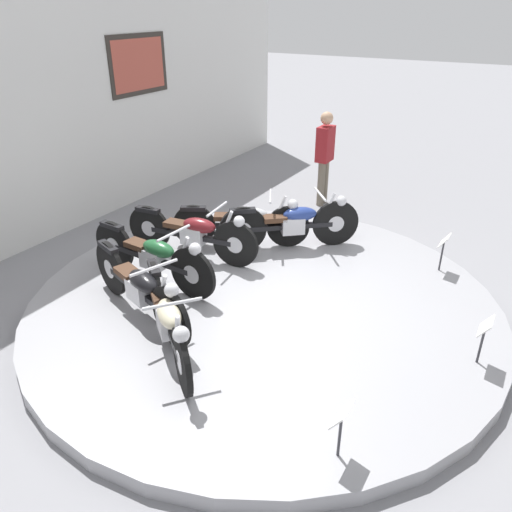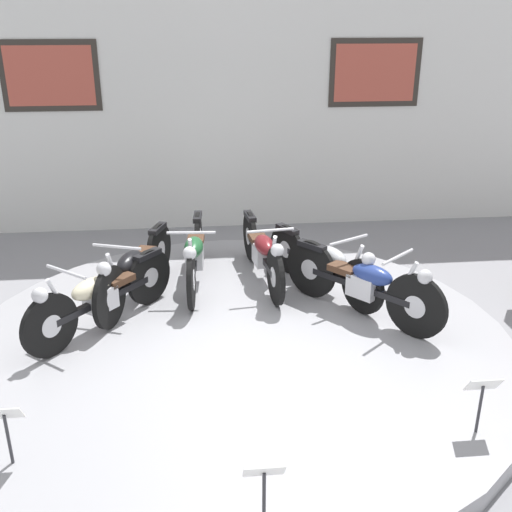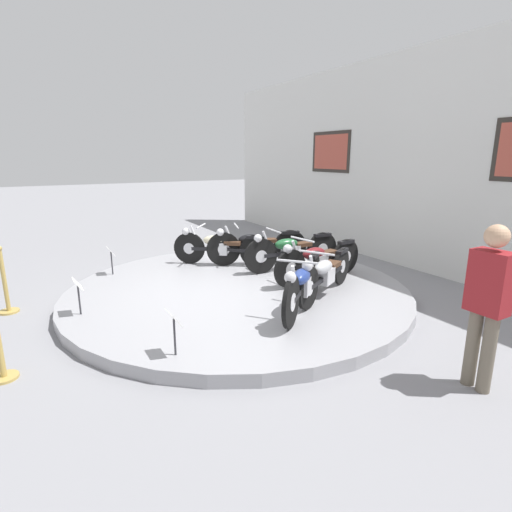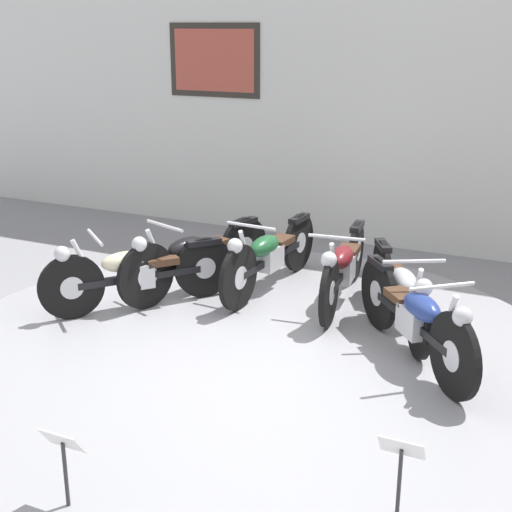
{
  "view_description": "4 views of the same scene",
  "coord_description": "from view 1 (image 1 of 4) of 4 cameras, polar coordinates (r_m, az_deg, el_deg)",
  "views": [
    {
      "loc": [
        -4.49,
        -2.54,
        3.35
      ],
      "look_at": [
        0.17,
        0.2,
        0.59
      ],
      "focal_mm": 35.0,
      "sensor_mm": 36.0,
      "label": 1
    },
    {
      "loc": [
        -0.34,
        -5.33,
        3.22
      ],
      "look_at": [
        0.24,
        0.44,
        0.86
      ],
      "focal_mm": 42.0,
      "sensor_mm": 36.0,
      "label": 2
    },
    {
      "loc": [
        5.65,
        -2.9,
        2.28
      ],
      "look_at": [
        -0.07,
        0.38,
        0.62
      ],
      "focal_mm": 28.0,
      "sensor_mm": 36.0,
      "label": 3
    },
    {
      "loc": [
        2.49,
        -5.16,
        2.85
      ],
      "look_at": [
        -0.14,
        0.44,
        0.84
      ],
      "focal_mm": 50.0,
      "sensor_mm": 36.0,
      "label": 4
    }
  ],
  "objects": [
    {
      "name": "visitor_standing",
      "position": [
        9.11,
        7.85,
        11.53
      ],
      "size": [
        0.36,
        0.22,
        1.68
      ],
      "color": "#6B6051",
      "rests_on": "ground_plane"
    },
    {
      "name": "motorcycle_green",
      "position": [
        6.28,
        -11.65,
        0.11
      ],
      "size": [
        0.54,
        2.01,
        0.81
      ],
      "color": "black",
      "rests_on": "display_platform"
    },
    {
      "name": "motorcycle_silver",
      "position": [
        7.15,
        -1.39,
        3.94
      ],
      "size": [
        0.99,
        1.75,
        0.78
      ],
      "color": "black",
      "rests_on": "display_platform"
    },
    {
      "name": "motorcycle_black",
      "position": [
        5.62,
        -13.15,
        -3.47
      ],
      "size": [
        0.75,
        1.93,
        0.81
      ],
      "color": "black",
      "rests_on": "display_platform"
    },
    {
      "name": "info_placard_front_right",
      "position": [
        6.91,
        20.64,
        1.17
      ],
      "size": [
        0.26,
        0.11,
        0.51
      ],
      "color": "#333338",
      "rests_on": "display_platform"
    },
    {
      "name": "display_platform",
      "position": [
        6.11,
        0.83,
        -5.28
      ],
      "size": [
        5.58,
        5.58,
        0.17
      ],
      "primitive_type": "cylinder",
      "color": "#99999E",
      "rests_on": "ground_plane"
    },
    {
      "name": "info_placard_front_centre",
      "position": [
        5.3,
        24.64,
        -7.86
      ],
      "size": [
        0.26,
        0.11,
        0.51
      ],
      "color": "#333338",
      "rests_on": "display_platform"
    },
    {
      "name": "info_placard_front_left",
      "position": [
        4.01,
        9.72,
        -18.04
      ],
      "size": [
        0.26,
        0.11,
        0.51
      ],
      "color": "#333338",
      "rests_on": "display_platform"
    },
    {
      "name": "back_wall",
      "position": [
        8.01,
        -25.76,
        16.01
      ],
      "size": [
        14.0,
        0.22,
        4.32
      ],
      "color": "silver",
      "rests_on": "ground_plane"
    },
    {
      "name": "motorcycle_blue",
      "position": [
        7.09,
        4.21,
        3.87
      ],
      "size": [
        1.35,
        1.58,
        0.81
      ],
      "color": "black",
      "rests_on": "display_platform"
    },
    {
      "name": "ground_plane",
      "position": [
        6.15,
        0.82,
        -5.94
      ],
      "size": [
        60.0,
        60.0,
        0.0
      ],
      "primitive_type": "plane",
      "color": "gray"
    },
    {
      "name": "motorcycle_maroon",
      "position": [
        6.84,
        -7.17,
        2.74
      ],
      "size": [
        0.54,
        1.99,
        0.8
      ],
      "color": "black",
      "rests_on": "display_platform"
    },
    {
      "name": "motorcycle_cream",
      "position": [
        5.07,
        -10.03,
        -6.99
      ],
      "size": [
        1.31,
        1.56,
        0.79
      ],
      "color": "black",
      "rests_on": "display_platform"
    }
  ]
}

